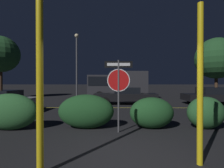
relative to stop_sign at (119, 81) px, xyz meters
name	(u,v)px	position (x,y,z in m)	size (l,w,h in m)	color
ground_plane	(128,161)	(0.16, -2.15, -1.74)	(260.00, 260.00, 0.00)	black
road_center_stripe	(119,108)	(0.16, 5.69, -1.73)	(33.15, 0.12, 0.01)	gold
stop_sign	(119,81)	(0.00, 0.00, 0.00)	(0.95, 0.06, 2.45)	#4C4C51
yellow_pole_left	(40,80)	(-1.51, -2.73, 0.00)	(0.13, 0.13, 3.47)	yellow
yellow_pole_right	(200,84)	(1.61, -2.30, -0.08)	(0.12, 0.12, 3.32)	yellow
hedge_bush_0	(9,112)	(-3.88, 0.26, -1.09)	(2.05, 0.89, 1.29)	#2D6633
hedge_bush_1	(86,111)	(-1.18, 0.49, -1.11)	(2.04, 0.96, 1.25)	#1E4C23
hedge_bush_2	(152,113)	(1.23, 0.53, -1.17)	(1.61, 0.98, 1.14)	#1E4C23
hedge_bush_3	(206,113)	(3.20, 0.51, -1.15)	(1.34, 0.92, 1.16)	#285B2D
passing_car_1	(2,101)	(-6.54, 3.91, -1.10)	(4.02, 2.11, 1.24)	#9E9EA3
passing_car_2	(126,96)	(0.75, 7.58, -1.07)	(4.90, 1.96, 1.30)	black
passing_car_3	(212,96)	(7.39, 7.54, -1.07)	(4.39, 2.05, 1.31)	black
delivery_truck	(116,84)	(0.06, 11.67, -0.21)	(5.96, 2.78, 2.77)	#2D2D33
street_lamp	(77,58)	(-3.98, 11.89, 2.39)	(0.41, 0.41, 6.65)	#4C4C51
tree_0	(216,58)	(10.86, 13.05, 2.52)	(4.39, 4.39, 6.46)	#422D1E
tree_1	(1,54)	(-12.02, 12.22, 2.88)	(3.76, 3.76, 6.52)	#422D1E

